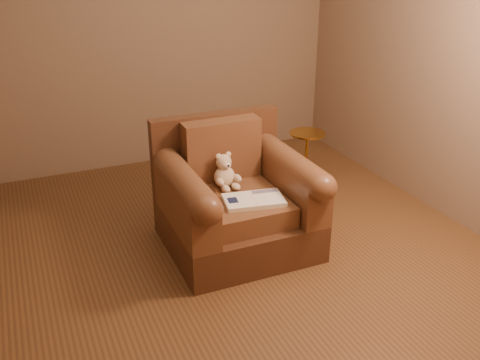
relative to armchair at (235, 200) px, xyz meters
name	(u,v)px	position (x,y,z in m)	size (l,w,h in m)	color
floor	(220,250)	(-0.16, -0.07, -0.36)	(4.00, 4.00, 0.00)	brown
room	(216,19)	(-0.16, -0.07, 1.35)	(4.02, 4.02, 2.71)	#7B614B
armchair	(235,200)	(0.00, 0.00, 0.00)	(1.05, 1.00, 0.94)	#4A2B18
teddy_bear	(225,174)	(-0.04, 0.09, 0.19)	(0.20, 0.23, 0.28)	beige
guidebook	(254,200)	(0.05, -0.24, 0.10)	(0.47, 0.33, 0.03)	beige
side_table	(306,154)	(1.12, 0.85, -0.10)	(0.35, 0.35, 0.49)	gold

